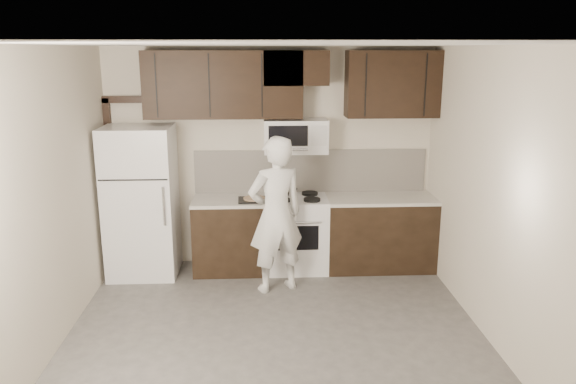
{
  "coord_description": "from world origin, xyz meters",
  "views": [
    {
      "loc": [
        -0.12,
        -4.63,
        2.66
      ],
      "look_at": [
        0.15,
        0.9,
        1.25
      ],
      "focal_mm": 35.0,
      "sensor_mm": 36.0,
      "label": 1
    }
  ],
  "objects": [
    {
      "name": "person",
      "position": [
        0.04,
        1.32,
        0.88
      ],
      "size": [
        0.76,
        0.63,
        1.77
      ],
      "primitive_type": "imported",
      "rotation": [
        0.0,
        0.0,
        3.53
      ],
      "color": "silver",
      "rests_on": "floor"
    },
    {
      "name": "baking_tray",
      "position": [
        -0.21,
        1.84,
        0.92
      ],
      "size": [
        0.39,
        0.3,
        0.02
      ],
      "primitive_type": "cube",
      "rotation": [
        0.0,
        0.0,
        0.03
      ],
      "color": "black",
      "rests_on": "counter_run"
    },
    {
      "name": "microwave",
      "position": [
        0.3,
        2.06,
        1.65
      ],
      "size": [
        0.76,
        0.42,
        0.4
      ],
      "color": "white",
      "rests_on": "upper_cabinets"
    },
    {
      "name": "pizza",
      "position": [
        -0.21,
        1.84,
        0.94
      ],
      "size": [
        0.27,
        0.27,
        0.02
      ],
      "primitive_type": "cylinder",
      "rotation": [
        0.0,
        0.0,
        0.03
      ],
      "color": "tan",
      "rests_on": "baking_tray"
    },
    {
      "name": "refrigerator",
      "position": [
        -1.55,
        1.89,
        0.9
      ],
      "size": [
        0.8,
        0.76,
        1.8
      ],
      "color": "white",
      "rests_on": "floor"
    },
    {
      "name": "stove",
      "position": [
        0.3,
        1.94,
        0.46
      ],
      "size": [
        0.76,
        0.66,
        0.94
      ],
      "color": "white",
      "rests_on": "floor"
    },
    {
      "name": "ceiling",
      "position": [
        0.0,
        0.0,
        2.7
      ],
      "size": [
        4.5,
        4.5,
        0.0
      ],
      "primitive_type": "plane",
      "rotation": [
        3.14,
        0.0,
        0.0
      ],
      "color": "white",
      "rests_on": "back_wall"
    },
    {
      "name": "backsplash",
      "position": [
        0.5,
        2.24,
        1.18
      ],
      "size": [
        2.9,
        0.02,
        0.54
      ],
      "primitive_type": "cube",
      "color": "silver",
      "rests_on": "counter_run"
    },
    {
      "name": "saucepan",
      "position": [
        0.12,
        2.09,
        0.97
      ],
      "size": [
        0.29,
        0.17,
        0.16
      ],
      "color": "silver",
      "rests_on": "stove"
    },
    {
      "name": "door_trim",
      "position": [
        -1.92,
        2.21,
        1.25
      ],
      "size": [
        0.5,
        0.08,
        2.12
      ],
      "color": "black",
      "rests_on": "floor"
    },
    {
      "name": "counter_run",
      "position": [
        0.6,
        1.94,
        0.46
      ],
      "size": [
        2.95,
        0.64,
        0.91
      ],
      "color": "black",
      "rests_on": "floor"
    },
    {
      "name": "back_wall",
      "position": [
        0.0,
        2.25,
        1.35
      ],
      "size": [
        4.0,
        0.0,
        4.0
      ],
      "primitive_type": "plane",
      "rotation": [
        1.57,
        0.0,
        0.0
      ],
      "color": "beige",
      "rests_on": "ground"
    },
    {
      "name": "upper_cabinets",
      "position": [
        0.21,
        2.08,
        2.28
      ],
      "size": [
        3.48,
        0.35,
        0.78
      ],
      "color": "black",
      "rests_on": "back_wall"
    },
    {
      "name": "floor",
      "position": [
        0.0,
        0.0,
        0.0
      ],
      "size": [
        4.5,
        4.5,
        0.0
      ],
      "primitive_type": "plane",
      "color": "#4C4A48",
      "rests_on": "ground"
    }
  ]
}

